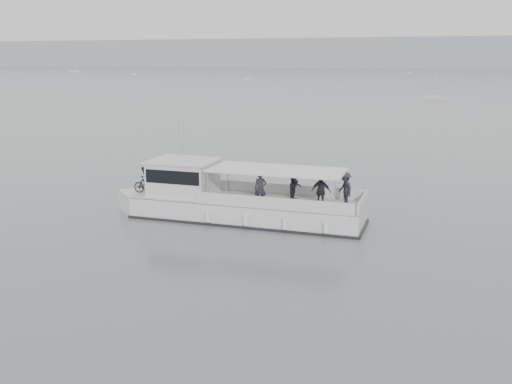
% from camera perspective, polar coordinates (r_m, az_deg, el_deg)
% --- Properties ---
extents(ground, '(1400.00, 1400.00, 0.00)m').
position_cam_1_polar(ground, '(31.78, -10.51, -2.75)').
color(ground, slate).
rests_on(ground, ground).
extents(headland, '(1400.00, 90.00, 28.00)m').
position_cam_1_polar(headland, '(586.91, 17.35, 13.12)').
color(headland, '#939EA8').
rests_on(headland, ground).
extents(tour_boat, '(14.38, 3.75, 6.02)m').
position_cam_1_polar(tour_boat, '(31.42, -3.04, -0.86)').
color(tour_boat, silver).
rests_on(tour_boat, ground).
extents(moored_fleet, '(420.61, 354.83, 9.70)m').
position_cam_1_polar(moored_fleet, '(247.61, 6.88, 11.17)').
color(moored_fleet, silver).
rests_on(moored_fleet, ground).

